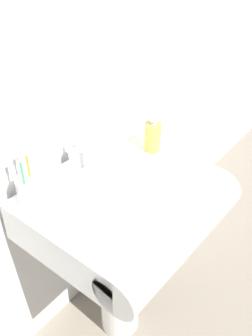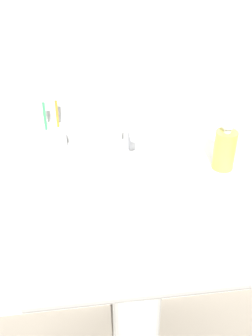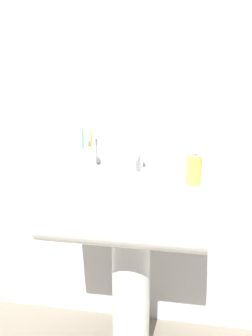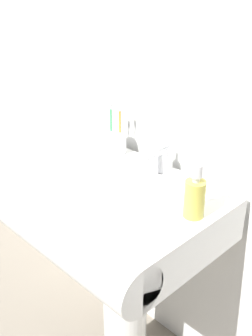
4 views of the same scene
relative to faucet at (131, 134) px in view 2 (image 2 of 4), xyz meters
name	(u,v)px [view 2 (image 2 of 4)]	position (x,y,z in m)	size (l,w,h in m)	color
sink_pedestal	(137,300)	(0.00, -0.17, -0.52)	(0.16, 0.16, 0.64)	white
sink_basin	(142,217)	(0.00, -0.22, -0.12)	(0.59, 0.53, 0.15)	white
faucet	(131,134)	(0.00, 0.00, 0.00)	(0.04, 0.11, 0.09)	silver
toothbrush_cup	(54,140)	(-0.22, 0.00, -0.01)	(0.07, 0.07, 0.19)	white
soap_bottle	(225,147)	(0.24, -0.13, 0.01)	(0.06, 0.06, 0.16)	gold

